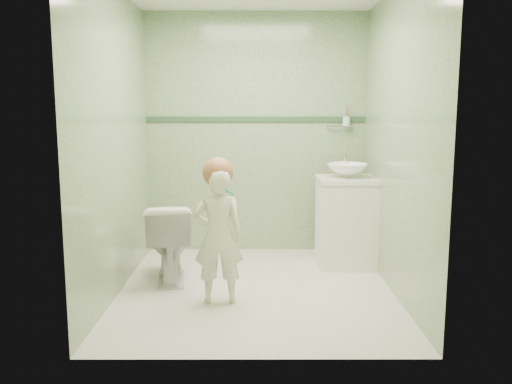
{
  "coord_description": "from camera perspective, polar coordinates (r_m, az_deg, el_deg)",
  "views": [
    {
      "loc": [
        -0.01,
        -4.26,
        1.48
      ],
      "look_at": [
        0.0,
        0.15,
        0.78
      ],
      "focal_mm": 38.18,
      "sensor_mm": 36.0,
      "label": 1
    }
  ],
  "objects": [
    {
      "name": "basin",
      "position": [
        5.07,
        9.54,
        2.24
      ],
      "size": [
        0.37,
        0.37,
        0.13
      ],
      "primitive_type": "imported",
      "color": "white",
      "rests_on": "counter"
    },
    {
      "name": "teal_toothbrush",
      "position": [
        3.9,
        -2.91,
        0.05
      ],
      "size": [
        0.11,
        0.14,
        0.08
      ],
      "color": "#129165",
      "rests_on": "toddler"
    },
    {
      "name": "vanity",
      "position": [
        5.15,
        9.39,
        -3.22
      ],
      "size": [
        0.52,
        0.5,
        0.8
      ],
      "primitive_type": "cube",
      "color": "silver",
      "rests_on": "ground"
    },
    {
      "name": "faucet",
      "position": [
        5.24,
        9.22,
        3.35
      ],
      "size": [
        0.03,
        0.13,
        0.18
      ],
      "color": "silver",
      "rests_on": "counter"
    },
    {
      "name": "ground",
      "position": [
        4.51,
        0.0,
        -10.13
      ],
      "size": [
        2.5,
        2.5,
        0.0
      ],
      "primitive_type": "plane",
      "color": "silver",
      "rests_on": "ground"
    },
    {
      "name": "room_shell",
      "position": [
        4.27,
        0.0,
        5.26
      ],
      "size": [
        2.5,
        2.54,
        2.4
      ],
      "color": "gray",
      "rests_on": "ground"
    },
    {
      "name": "toddler",
      "position": [
        4.09,
        -3.97,
        -4.66
      ],
      "size": [
        0.4,
        0.28,
        1.03
      ],
      "primitive_type": "imported",
      "rotation": [
        0.0,
        0.0,
        3.23
      ],
      "color": "beige",
      "rests_on": "ground"
    },
    {
      "name": "trim_stripe",
      "position": [
        5.5,
        -0.02,
        7.65
      ],
      "size": [
        2.2,
        0.02,
        0.05
      ],
      "primitive_type": "cube",
      "color": "#2C4E31",
      "rests_on": "room_shell"
    },
    {
      "name": "cup_holder",
      "position": [
        5.52,
        9.36,
        7.31
      ],
      "size": [
        0.26,
        0.07,
        0.21
      ],
      "color": "silver",
      "rests_on": "room_shell"
    },
    {
      "name": "hair_cap",
      "position": [
        4.03,
        -4.02,
        2.06
      ],
      "size": [
        0.23,
        0.23,
        0.23
      ],
      "primitive_type": "sphere",
      "color": "#9D5D3A",
      "rests_on": "toddler"
    },
    {
      "name": "counter",
      "position": [
        5.08,
        9.51,
        1.3
      ],
      "size": [
        0.54,
        0.52,
        0.04
      ],
      "primitive_type": "cube",
      "color": "white",
      "rests_on": "vanity"
    },
    {
      "name": "toilet",
      "position": [
        4.71,
        -9.08,
        -5.15
      ],
      "size": [
        0.47,
        0.71,
        0.68
      ],
      "primitive_type": "imported",
      "rotation": [
        0.0,
        0.0,
        3.28
      ],
      "color": "white",
      "rests_on": "ground"
    }
  ]
}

